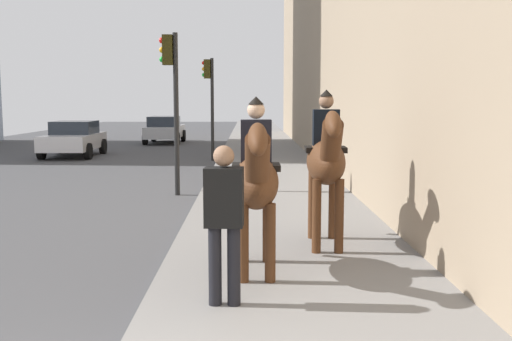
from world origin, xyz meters
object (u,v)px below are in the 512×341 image
(mounted_horse_near, at_px, (256,178))
(car_mid_lane, at_px, (165,129))
(traffic_light_near_curb, at_px, (172,87))
(mounted_horse_far, at_px, (326,160))
(car_near_lane, at_px, (74,138))
(traffic_light_far_curb, at_px, (210,92))
(pedestrian_greeting, at_px, (224,214))

(mounted_horse_near, distance_m, car_mid_lane, 24.86)
(mounted_horse_near, relative_size, traffic_light_near_curb, 0.57)
(traffic_light_near_curb, bearing_deg, mounted_horse_far, -151.98)
(mounted_horse_near, xyz_separation_m, mounted_horse_far, (1.35, -1.04, 0.10))
(car_mid_lane, bearing_deg, traffic_light_near_curb, -170.76)
(mounted_horse_near, height_order, traffic_light_near_curb, traffic_light_near_curb)
(car_near_lane, xyz_separation_m, car_mid_lane, (7.52, -2.64, 0.01))
(car_near_lane, height_order, traffic_light_far_curb, traffic_light_far_curb)
(car_mid_lane, height_order, traffic_light_far_curb, traffic_light_far_curb)
(car_near_lane, bearing_deg, car_mid_lane, 159.91)
(pedestrian_greeting, relative_size, traffic_light_near_curb, 0.44)
(pedestrian_greeting, xyz_separation_m, car_mid_lane, (25.59, 4.25, -0.34))
(traffic_light_near_curb, bearing_deg, pedestrian_greeting, -169.06)
(pedestrian_greeting, bearing_deg, mounted_horse_near, -13.03)
(mounted_horse_far, bearing_deg, traffic_light_far_curb, -167.09)
(pedestrian_greeting, xyz_separation_m, car_near_lane, (18.07, 6.89, -0.36))
(mounted_horse_near, xyz_separation_m, traffic_light_far_curb, (15.10, 1.56, 1.26))
(pedestrian_greeting, relative_size, car_mid_lane, 0.40)
(mounted_horse_near, distance_m, traffic_light_far_curb, 15.23)
(mounted_horse_near, relative_size, car_mid_lane, 0.52)
(mounted_horse_far, distance_m, car_mid_lane, 23.76)
(car_near_lane, distance_m, traffic_light_near_curb, 11.49)
(mounted_horse_far, xyz_separation_m, car_mid_lane, (23.07, 5.64, -0.66))
(car_near_lane, relative_size, traffic_light_far_curb, 1.04)
(car_mid_lane, distance_m, traffic_light_far_curb, 9.98)
(pedestrian_greeting, height_order, car_near_lane, pedestrian_greeting)
(car_mid_lane, bearing_deg, mounted_horse_far, -165.75)
(mounted_horse_near, xyz_separation_m, car_near_lane, (16.91, 7.24, -0.58))
(pedestrian_greeting, bearing_deg, car_near_lane, 24.60)
(traffic_light_far_curb, bearing_deg, pedestrian_greeting, -175.76)
(car_mid_lane, bearing_deg, mounted_horse_near, -168.83)
(pedestrian_greeting, height_order, traffic_light_near_curb, traffic_light_near_curb)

